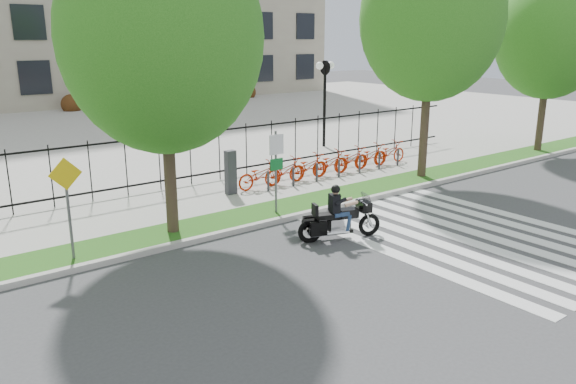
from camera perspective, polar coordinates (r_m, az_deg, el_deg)
ground at (r=12.89m, az=5.15°, el=-8.90°), size 120.00×120.00×0.00m
curb at (r=15.89m, az=-4.89°, el=-3.81°), size 60.00×0.20×0.15m
grass_verge at (r=16.58m, az=-6.49°, el=-3.03°), size 60.00×1.50×0.15m
sidewalk at (r=18.68m, az=-10.47°, el=-1.06°), size 60.00×3.50×0.15m
plaza at (r=34.92m, az=-23.89°, el=5.49°), size 80.00×34.00×0.10m
crosswalk_stripes at (r=16.34m, az=17.77°, el=-4.23°), size 5.70×8.00×0.01m
iron_fence at (r=19.95m, az=-12.93°, el=3.05°), size 30.00×0.06×2.00m
lamp_post_right at (r=27.44m, az=3.77°, el=11.05°), size 1.06×0.70×4.25m
street_tree_1 at (r=14.96m, az=-12.67°, el=15.13°), size 5.17×5.17×8.14m
street_tree_2 at (r=21.63m, az=14.37°, el=16.68°), size 5.15×5.15×8.76m
street_tree_3 at (r=28.68m, az=25.15°, el=14.11°), size 4.87×4.87×7.99m
bike_share_station at (r=21.67m, az=4.16°, el=2.95°), size 8.87×0.85×1.50m
sign_pole_regulatory at (r=16.71m, az=-1.21°, el=3.14°), size 0.50×0.09×2.50m
sign_pole_warning at (r=14.10m, az=-21.51°, el=-0.28°), size 0.78×0.09×2.49m
motorcycle_rider at (r=15.19m, az=5.26°, el=-2.58°), size 2.30×1.16×1.85m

